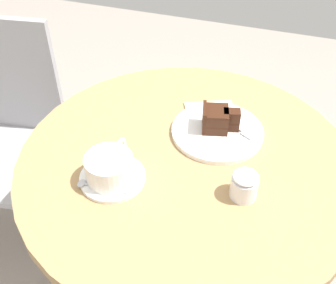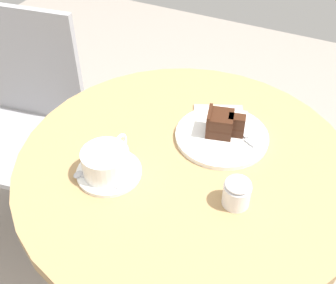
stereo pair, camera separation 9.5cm
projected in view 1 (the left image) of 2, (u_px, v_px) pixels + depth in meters
The scene contains 10 objects.
cafe_table at pixel (185, 194), 1.05m from camera, with size 0.78×0.78×0.75m.
saucer at pixel (113, 178), 0.92m from camera, with size 0.14×0.14×0.01m.
coffee_cup at pixel (110, 167), 0.89m from camera, with size 0.14×0.10×0.06m.
teaspoon at pixel (95, 186), 0.89m from camera, with size 0.02×0.11×0.00m.
cake_plate at pixel (217, 131), 1.03m from camera, with size 0.22×0.22×0.01m.
cake_slice at pixel (217, 119), 1.01m from camera, with size 0.07×0.10×0.06m.
fork at pixel (237, 128), 1.03m from camera, with size 0.07×0.12×0.00m.
napkin at pixel (212, 119), 1.07m from camera, with size 0.19×0.18×0.00m.
cafe_chair at pixel (5, 125), 1.43m from camera, with size 0.43×0.43×0.86m.
sugar_pot at pixel (244, 185), 0.86m from camera, with size 0.06×0.06×0.07m.
Camera 1 is at (-0.67, -0.17, 1.43)m, focal length 45.00 mm.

